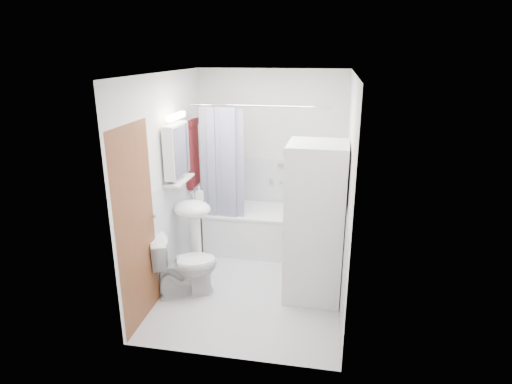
% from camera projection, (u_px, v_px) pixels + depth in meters
% --- Properties ---
extents(floor, '(2.60, 2.60, 0.00)m').
position_uv_depth(floor, '(254.00, 284.00, 5.04)').
color(floor, silver).
rests_on(floor, ground).
extents(room_walls, '(2.60, 2.60, 2.60)m').
position_uv_depth(room_walls, '(254.00, 161.00, 4.58)').
color(room_walls, silver).
rests_on(room_walls, ground).
extents(wainscot, '(1.98, 2.58, 2.58)m').
position_uv_depth(wainscot, '(259.00, 227.00, 5.13)').
color(wainscot, white).
rests_on(wainscot, ground).
extents(door, '(0.05, 2.00, 2.00)m').
position_uv_depth(door, '(153.00, 216.00, 4.38)').
color(door, brown).
rests_on(door, ground).
extents(bathtub, '(1.52, 0.72, 0.58)m').
position_uv_depth(bathtub, '(263.00, 228.00, 5.81)').
color(bathtub, white).
rests_on(bathtub, ground).
extents(tub_spout, '(0.04, 0.12, 0.04)m').
position_uv_depth(tub_spout, '(282.00, 181.00, 5.90)').
color(tub_spout, silver).
rests_on(tub_spout, room_walls).
extents(curtain_rod, '(1.70, 0.02, 0.02)m').
position_uv_depth(curtain_rod, '(260.00, 106.00, 5.00)').
color(curtain_rod, silver).
rests_on(curtain_rod, room_walls).
extents(shower_curtain, '(0.55, 0.02, 1.45)m').
position_uv_depth(shower_curtain, '(222.00, 166.00, 5.32)').
color(shower_curtain, '#161A4E').
rests_on(shower_curtain, curtain_rod).
extents(sink, '(0.44, 0.37, 1.04)m').
position_uv_depth(sink, '(193.00, 221.00, 5.05)').
color(sink, white).
rests_on(sink, ground).
extents(medicine_cabinet, '(0.13, 0.50, 0.71)m').
position_uv_depth(medicine_cabinet, '(177.00, 149.00, 4.80)').
color(medicine_cabinet, white).
rests_on(medicine_cabinet, room_walls).
extents(shelf, '(0.18, 0.54, 0.02)m').
position_uv_depth(shelf, '(180.00, 180.00, 4.91)').
color(shelf, silver).
rests_on(shelf, room_walls).
extents(shower_caddy, '(0.22, 0.06, 0.02)m').
position_uv_depth(shower_caddy, '(286.00, 164.00, 5.80)').
color(shower_caddy, silver).
rests_on(shower_caddy, room_walls).
extents(towel, '(0.07, 0.37, 0.89)m').
position_uv_depth(towel, '(193.00, 152.00, 5.47)').
color(towel, '#541217').
rests_on(towel, room_walls).
extents(washer_dryer, '(0.64, 0.62, 1.73)m').
position_uv_depth(washer_dryer, '(315.00, 223.00, 4.57)').
color(washer_dryer, white).
rests_on(washer_dryer, ground).
extents(toilet, '(0.82, 0.65, 0.70)m').
position_uv_depth(toilet, '(185.00, 265.00, 4.74)').
color(toilet, white).
rests_on(toilet, ground).
extents(soap_pump, '(0.08, 0.17, 0.08)m').
position_uv_depth(soap_pump, '(200.00, 197.00, 5.10)').
color(soap_pump, gray).
rests_on(soap_pump, sink).
extents(shelf_bottle, '(0.07, 0.18, 0.07)m').
position_uv_depth(shelf_bottle, '(175.00, 180.00, 4.76)').
color(shelf_bottle, gray).
rests_on(shelf_bottle, shelf).
extents(shelf_cup, '(0.10, 0.09, 0.10)m').
position_uv_depth(shelf_cup, '(183.00, 172.00, 5.00)').
color(shelf_cup, gray).
rests_on(shelf_cup, shelf).
extents(shampoo_a, '(0.13, 0.17, 0.13)m').
position_uv_depth(shampoo_a, '(296.00, 159.00, 5.76)').
color(shampoo_a, gray).
rests_on(shampoo_a, shower_caddy).
extents(shampoo_b, '(0.08, 0.21, 0.08)m').
position_uv_depth(shampoo_b, '(305.00, 161.00, 5.74)').
color(shampoo_b, navy).
rests_on(shampoo_b, shower_caddy).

